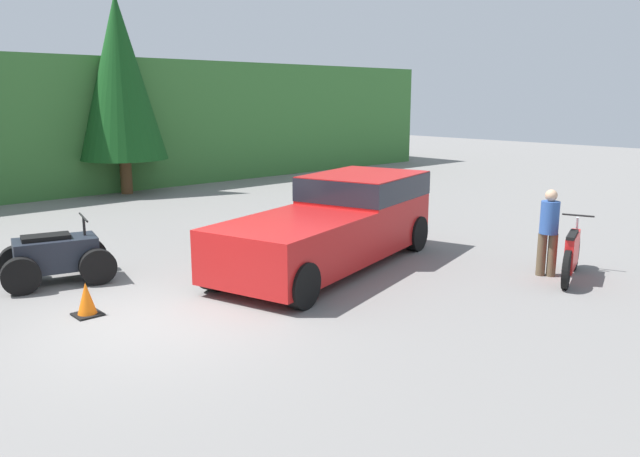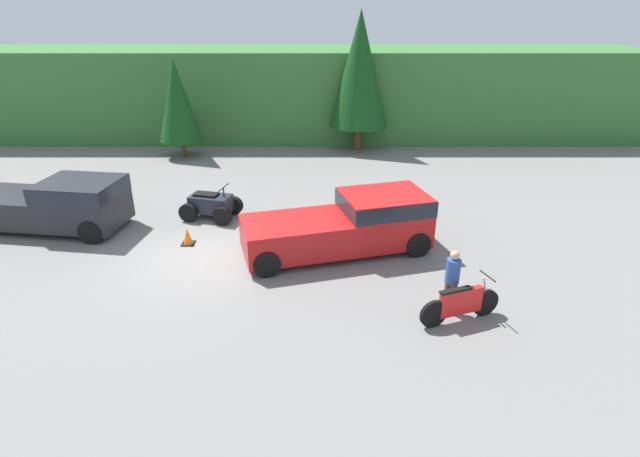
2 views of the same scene
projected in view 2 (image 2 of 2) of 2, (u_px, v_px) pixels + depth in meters
ground_plane at (203, 258)px, 15.29m from camera, size 80.00×80.00×0.00m
hillside_backdrop at (258, 92)px, 28.87m from camera, size 44.00×6.00×4.82m
tree_left at (178, 101)px, 24.24m from camera, size 2.10×2.10×4.76m
tree_mid_left at (360, 70)px, 25.09m from camera, size 3.04×3.04×6.92m
pickup_truck_red at (352, 222)px, 15.43m from camera, size 6.06×3.53×1.78m
pickup_truck_second at (55, 203)px, 16.95m from camera, size 5.81×2.86×1.78m
dirt_bike at (461, 304)px, 12.10m from camera, size 2.09×0.94×1.15m
quad_atv at (211, 205)px, 18.00m from camera, size 2.21×1.68×1.21m
rider_person at (452, 279)px, 12.30m from camera, size 0.48×0.48×1.71m
traffic_cone at (188, 237)px, 16.10m from camera, size 0.42×0.42×0.55m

